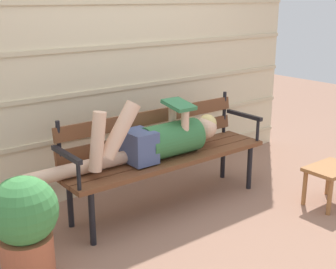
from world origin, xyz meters
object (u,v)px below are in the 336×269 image
at_px(reclining_person, 157,140).
at_px(footstool, 330,174).
at_px(potted_plant, 25,225).
at_px(park_bench, 163,149).

bearing_deg(reclining_person, footstool, -34.06).
distance_m(footstool, potted_plant, 2.43).
height_order(park_bench, footstool, park_bench).
height_order(park_bench, potted_plant, park_bench).
bearing_deg(reclining_person, park_bench, 32.38).
height_order(footstool, potted_plant, potted_plant).
xyz_separation_m(footstool, potted_plant, (-2.37, 0.50, 0.11)).
distance_m(park_bench, footstool, 1.39).
relative_size(park_bench, reclining_person, 1.08).
height_order(reclining_person, potted_plant, reclining_person).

